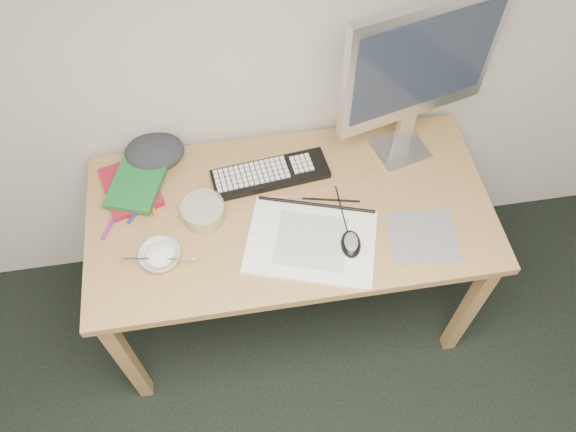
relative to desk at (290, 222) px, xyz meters
name	(u,v)px	position (x,y,z in m)	size (l,w,h in m)	color
desk	(290,222)	(0.00, 0.00, 0.00)	(1.40, 0.70, 0.75)	#A7844C
mousepad	(423,236)	(0.42, -0.18, 0.08)	(0.23, 0.21, 0.00)	slate
sketchpad	(311,242)	(0.05, -0.14, 0.09)	(0.42, 0.30, 0.01)	silver
keyboard	(270,174)	(-0.05, 0.16, 0.09)	(0.42, 0.13, 0.02)	black
monitor	(420,67)	(0.45, 0.20, 0.48)	(0.54, 0.21, 0.63)	silver
mouse	(351,242)	(0.17, -0.18, 0.11)	(0.07, 0.11, 0.04)	black
rice_bowl	(160,256)	(-0.45, -0.13, 0.10)	(0.13, 0.13, 0.04)	white
chopsticks	(158,259)	(-0.45, -0.15, 0.13)	(0.02, 0.02, 0.23)	silver
fruit_tub	(203,212)	(-0.30, 0.01, 0.12)	(0.15, 0.15, 0.07)	gold
book_red	(131,187)	(-0.54, 0.17, 0.09)	(0.18, 0.24, 0.02)	maroon
book_green	(137,184)	(-0.52, 0.17, 0.12)	(0.17, 0.23, 0.02)	#19652B
cloth_lump	(154,152)	(-0.45, 0.30, 0.12)	(0.18, 0.15, 0.08)	#222529
pencil_pink	(284,197)	(-0.01, 0.05, 0.09)	(0.01, 0.01, 0.19)	pink
pencil_tan	(312,208)	(0.08, -0.01, 0.09)	(0.01, 0.01, 0.20)	#A38756
pencil_black	(331,200)	(0.15, 0.01, 0.09)	(0.01, 0.01, 0.20)	black
marker_blue	(140,208)	(-0.51, 0.08, 0.09)	(0.01, 0.01, 0.13)	navy
marker_orange	(150,200)	(-0.48, 0.11, 0.09)	(0.01, 0.01, 0.14)	orange
marker_purple	(111,223)	(-0.61, 0.04, 0.09)	(0.01, 0.01, 0.14)	#74268B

